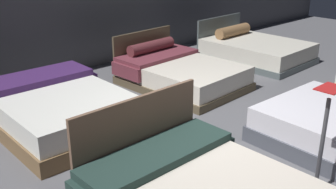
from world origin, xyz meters
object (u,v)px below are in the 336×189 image
at_px(bed_6, 179,72).
at_px(bed_7, 255,50).
at_px(price_sign, 320,154).
at_px(bed_5, 58,109).

relative_size(bed_6, bed_7, 1.00).
xyz_separation_m(bed_6, price_sign, (-1.18, -3.17, 0.20)).
bearing_deg(bed_5, price_sign, -69.38).
distance_m(bed_5, price_sign, 3.30).
height_order(bed_5, price_sign, price_sign).
relative_size(bed_5, bed_7, 0.99).
relative_size(bed_5, price_sign, 1.85).
height_order(bed_5, bed_6, bed_6).
distance_m(bed_7, price_sign, 4.69).
bearing_deg(price_sign, bed_7, 43.32).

